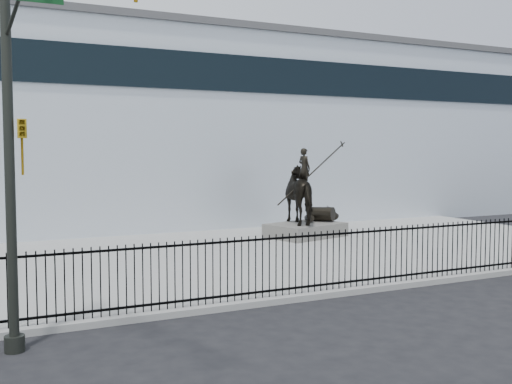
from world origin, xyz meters
name	(u,v)px	position (x,y,z in m)	size (l,w,h in m)	color
ground	(344,309)	(0.00, 0.00, 0.00)	(120.00, 120.00, 0.00)	black
plaza	(225,257)	(0.00, 7.00, 0.07)	(30.00, 12.00, 0.15)	gray
building	(128,134)	(0.00, 20.00, 4.50)	(44.00, 14.00, 9.00)	silver
picket_fence	(315,261)	(0.00, 1.25, 0.90)	(22.10, 0.10, 1.50)	black
statue_plinth	(305,230)	(4.57, 9.44, 0.42)	(2.93, 2.02, 0.55)	#4F4C48
equestrian_statue	(307,195)	(4.62, 9.45, 1.85)	(3.64, 2.77, 3.19)	black
traffic_signal_left	(28,127)	(-6.75, -0.62, 4.03)	(1.52, 4.84, 7.00)	black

